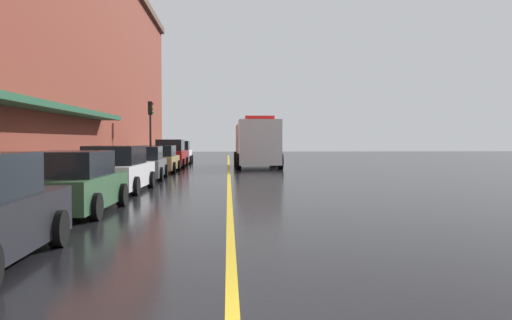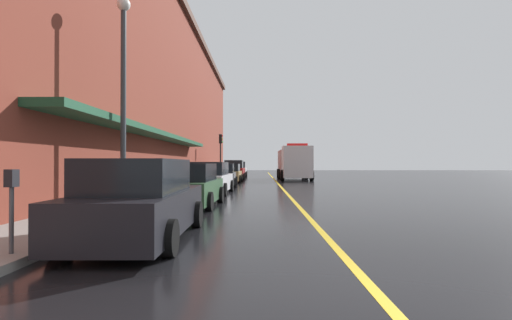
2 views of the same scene
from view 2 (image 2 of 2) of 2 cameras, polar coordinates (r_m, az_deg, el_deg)
name	(u,v)px [view 2 (image 2 of 2)]	position (r m, az deg, el deg)	size (l,w,h in m)	color
ground_plane	(278,183)	(29.37, 3.35, -3.59)	(112.00, 112.00, 0.00)	black
sidewalk_left	(199,182)	(29.72, -8.70, -3.40)	(2.40, 70.00, 0.15)	gray
lane_center_stripe	(278,183)	(29.37, 3.35, -3.58)	(0.16, 70.00, 0.01)	gold
brick_building_left	(111,92)	(30.99, -21.30, 9.77)	(11.97, 64.00, 14.16)	maroon
parked_car_0	(140,202)	(8.04, -17.34, -6.16)	(2.11, 4.71, 1.66)	black
parked_car_1	(190,186)	(13.75, -10.12, -3.98)	(2.18, 4.34, 1.57)	#2D5133
parked_car_2	(210,179)	(19.33, -7.14, -2.88)	(2.25, 4.78, 1.64)	silver
parked_car_3	(221,176)	(25.26, -5.32, -2.42)	(2.17, 4.35, 1.54)	#595B60
parked_car_4	(229,174)	(30.71, -4.12, -2.10)	(2.11, 4.15, 1.53)	#A5844C
parked_car_5	(234,170)	(36.58, -3.35, -1.61)	(2.10, 4.84, 1.88)	maroon
parked_car_6	(238,170)	(42.32, -2.75, -1.53)	(2.04, 4.35, 1.76)	silver
box_truck	(294,163)	(36.17, 5.81, -0.48)	(3.00, 8.10, 3.34)	silver
parking_meter_0	(12,196)	(7.06, -33.41, -4.62)	(0.14, 0.18, 1.33)	#4C4C51
parking_meter_1	(126,181)	(11.53, -19.39, -3.05)	(0.14, 0.18, 1.33)	#4C4C51
parking_meter_2	(217,169)	(34.53, -5.96, -1.36)	(0.14, 0.18, 1.33)	#4C4C51
parking_meter_3	(223,168)	(39.65, -5.12, -1.26)	(0.14, 0.18, 1.33)	#4C4C51
street_lamp_left	(123,78)	(13.36, -19.69, 11.72)	(0.44, 0.44, 6.94)	#33383D
traffic_light_near	(221,147)	(36.87, -5.45, 1.95)	(0.38, 0.36, 4.30)	#232326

